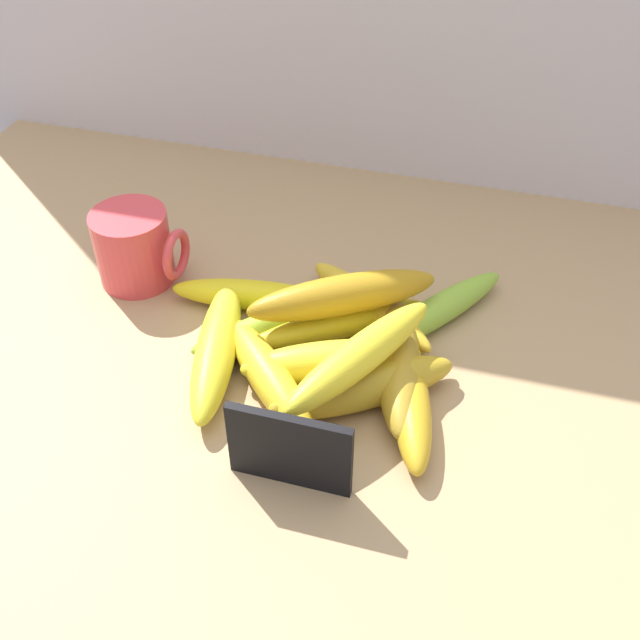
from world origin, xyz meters
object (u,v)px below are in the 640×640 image
object	(u,v)px
banana_10	(217,348)
banana_11	(360,356)
chalkboard_sign	(290,452)
banana_9	(331,362)
banana_6	(398,364)
banana_5	(363,387)
banana_0	(253,295)
banana_8	(336,324)
banana_4	(411,407)
banana_2	(269,376)
banana_12	(343,295)
coffee_mug	(135,247)
banana_3	(277,323)
banana_1	(370,305)
banana_7	(436,312)

from	to	relation	value
banana_10	banana_11	size ratio (longest dim) A/B	1.04
chalkboard_sign	banana_9	xyz separation A→B (cm)	(0.14, 13.18, -1.71)
banana_6	banana_5	bearing A→B (deg)	-123.48
banana_10	banana_11	world-z (taller)	banana_11
banana_6	banana_9	xyz separation A→B (cm)	(-6.48, -1.46, -0.02)
banana_11	banana_0	bearing A→B (deg)	143.98
banana_8	banana_11	bearing A→B (deg)	-62.39
banana_4	banana_8	distance (cm)	13.62
banana_2	banana_5	distance (cm)	9.30
banana_9	banana_12	world-z (taller)	banana_12
coffee_mug	banana_6	distance (cm)	33.18
chalkboard_sign	banana_4	world-z (taller)	chalkboard_sign
chalkboard_sign	banana_10	xyz separation A→B (cm)	(-11.60, 11.98, -1.81)
banana_2	banana_6	size ratio (longest dim) A/B	0.94
banana_3	banana_4	bearing A→B (deg)	-26.65
banana_10	banana_12	world-z (taller)	banana_12
banana_1	banana_9	world-z (taller)	banana_9
banana_5	banana_7	world-z (taller)	banana_5
banana_4	banana_8	size ratio (longest dim) A/B	0.79
banana_1	banana_11	xyz separation A→B (cm)	(1.71, -12.38, 4.49)
banana_1	banana_11	distance (cm)	13.28
banana_1	banana_8	bearing A→B (deg)	-124.96
banana_0	banana_9	world-z (taller)	banana_9
banana_1	banana_5	world-z (taller)	banana_5
banana_0	banana_1	bearing A→B (deg)	7.91
banana_12	banana_3	bearing A→B (deg)	-163.49
banana_4	banana_9	size ratio (longest dim) A/B	0.87
chalkboard_sign	banana_11	xyz separation A→B (cm)	(3.50, 10.75, 2.35)
banana_10	banana_9	bearing A→B (deg)	5.85
banana_3	banana_8	bearing A→B (deg)	13.61
banana_2	banana_8	distance (cm)	10.41
banana_5	banana_8	bearing A→B (deg)	119.69
banana_10	chalkboard_sign	bearing A→B (deg)	-45.93
banana_1	banana_3	bearing A→B (deg)	-148.67
chalkboard_sign	banana_8	xyz separation A→B (cm)	(-0.94, 19.23, -2.22)
banana_7	banana_11	xyz separation A→B (cm)	(-5.39, -13.36, 4.53)
banana_4	banana_8	xyz separation A→B (cm)	(-9.80, 9.46, -0.16)
banana_9	banana_6	bearing A→B (deg)	12.73
banana_1	banana_3	xyz separation A→B (cm)	(-8.83, -5.37, -0.05)
banana_2	banana_12	size ratio (longest dim) A/B	0.89
chalkboard_sign	banana_9	world-z (taller)	chalkboard_sign
banana_4	banana_7	distance (cm)	14.34
banana_3	banana_8	xyz separation A→B (cm)	(6.10, 1.48, -0.03)
banana_4	banana_7	world-z (taller)	banana_4
banana_7	banana_9	distance (cm)	14.00
chalkboard_sign	banana_1	bearing A→B (deg)	85.58
banana_5	banana_11	distance (cm)	4.04
chalkboard_sign	banana_0	size ratio (longest dim) A/B	0.60
coffee_mug	chalkboard_sign	bearing A→B (deg)	-41.71
banana_3	banana_8	world-z (taller)	same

